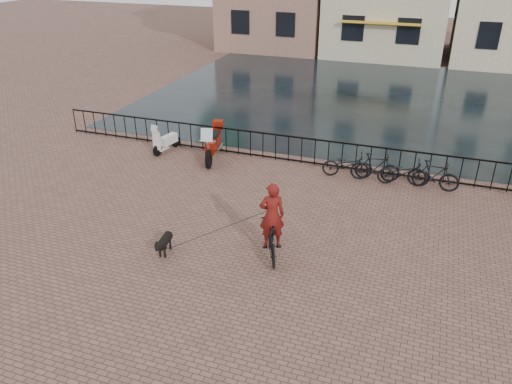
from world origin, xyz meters
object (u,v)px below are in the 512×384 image
(cyclist, at_px, (272,225))
(motorcycle, at_px, (213,139))
(scooter, at_px, (166,136))
(dog, at_px, (165,243))

(cyclist, distance_m, motorcycle, 6.79)
(cyclist, xyz_separation_m, motorcycle, (-4.05, 5.44, -0.15))
(cyclist, relative_size, scooter, 1.75)
(cyclist, bearing_deg, motorcycle, -76.57)
(dog, xyz_separation_m, scooter, (-3.40, 6.33, 0.33))
(cyclist, xyz_separation_m, scooter, (-6.09, 5.52, -0.31))
(motorcycle, bearing_deg, cyclist, -64.76)
(scooter, bearing_deg, cyclist, -30.14)
(dog, bearing_deg, cyclist, 9.20)
(dog, relative_size, motorcycle, 0.41)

